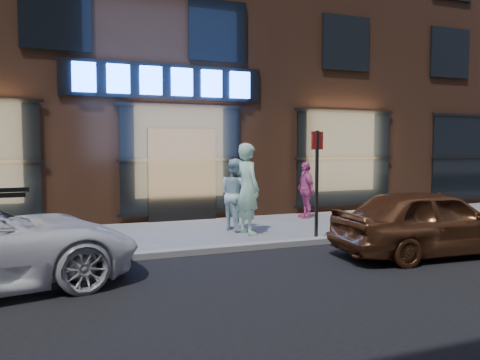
# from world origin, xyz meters

# --- Properties ---
(ground) EXTENTS (90.00, 90.00, 0.00)m
(ground) POSITION_xyz_m (0.00, 0.00, 0.00)
(ground) COLOR slate
(ground) RESTS_ON ground
(curb) EXTENTS (60.00, 0.25, 0.12)m
(curb) POSITION_xyz_m (0.00, 0.00, 0.06)
(curb) COLOR gray
(curb) RESTS_ON ground
(storefront_building) EXTENTS (30.20, 8.28, 10.30)m
(storefront_building) POSITION_xyz_m (-0.00, 7.99, 5.15)
(storefront_building) COLOR #54301E
(storefront_building) RESTS_ON ground
(man_bowtie) EXTENTS (0.59, 0.80, 2.01)m
(man_bowtie) POSITION_xyz_m (0.87, 1.53, 1.01)
(man_bowtie) COLOR #BCF7D3
(man_bowtie) RESTS_ON ground
(man_cap) EXTENTS (0.82, 0.95, 1.67)m
(man_cap) POSITION_xyz_m (0.78, 2.06, 0.84)
(man_cap) COLOR white
(man_cap) RESTS_ON ground
(passerby) EXTENTS (0.44, 0.92, 1.53)m
(passerby) POSITION_xyz_m (3.24, 3.16, 0.76)
(passerby) COLOR #E25DA2
(passerby) RESTS_ON ground
(gold_sedan) EXTENTS (3.62, 1.63, 1.21)m
(gold_sedan) POSITION_xyz_m (3.09, -1.59, 0.60)
(gold_sedan) COLOR brown
(gold_sedan) RESTS_ON ground
(sign_post) EXTENTS (0.34, 0.17, 2.26)m
(sign_post) POSITION_xyz_m (1.81, 0.16, 1.36)
(sign_post) COLOR #262628
(sign_post) RESTS_ON ground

